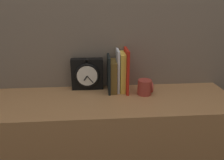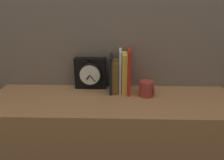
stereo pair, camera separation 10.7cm
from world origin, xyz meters
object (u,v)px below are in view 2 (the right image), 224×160
at_px(book_slot0_black, 111,74).
at_px(book_slot4_red, 129,71).
at_px(mug, 147,89).
at_px(book_slot1_brown, 115,76).
at_px(book_slot2_white, 120,71).
at_px(book_slot3_yellow, 125,72).
at_px(clock, 90,73).

bearing_deg(book_slot0_black, book_slot4_red, -2.98).
relative_size(book_slot4_red, mug, 2.90).
bearing_deg(mug, book_slot1_brown, 158.30).
height_order(book_slot4_red, mug, book_slot4_red).
distance_m(book_slot1_brown, mug, 0.18).
relative_size(book_slot1_brown, book_slot2_white, 0.75).
height_order(book_slot3_yellow, book_slot4_red, book_slot4_red).
bearing_deg(book_slot1_brown, book_slot0_black, -171.17).
bearing_deg(book_slot3_yellow, book_slot0_black, -174.27).
height_order(book_slot3_yellow, mug, book_slot3_yellow).
xyz_separation_m(clock, book_slot4_red, (0.21, -0.04, 0.03)).
height_order(clock, mug, clock).
height_order(book_slot1_brown, book_slot2_white, book_slot2_white).
xyz_separation_m(clock, book_slot3_yellow, (0.19, -0.03, 0.02)).
xyz_separation_m(book_slot2_white, book_slot3_yellow, (0.02, -0.00, -0.01)).
xyz_separation_m(clock, mug, (0.31, -0.10, -0.05)).
bearing_deg(book_slot3_yellow, clock, 170.90).
bearing_deg(book_slot2_white, mug, -27.05).
bearing_deg(mug, clock, 161.89).
bearing_deg(book_slot0_black, book_slot3_yellow, 5.73).
xyz_separation_m(book_slot1_brown, book_slot2_white, (0.03, 0.01, 0.03)).
relative_size(clock, book_slot3_yellow, 0.86).
xyz_separation_m(book_slot1_brown, book_slot3_yellow, (0.05, 0.00, 0.02)).
distance_m(book_slot2_white, book_slot3_yellow, 0.03).
distance_m(book_slot1_brown, book_slot4_red, 0.08).
bearing_deg(book_slot4_red, book_slot2_white, 162.86).
relative_size(book_slot3_yellow, mug, 2.61).
relative_size(book_slot0_black, book_slot1_brown, 1.17).
xyz_separation_m(book_slot0_black, book_slot1_brown, (0.02, 0.00, -0.01)).
xyz_separation_m(book_slot1_brown, mug, (0.17, -0.07, -0.04)).
bearing_deg(book_slot3_yellow, mug, -31.01).
relative_size(book_slot2_white, book_slot4_red, 0.97).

